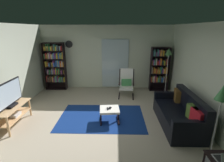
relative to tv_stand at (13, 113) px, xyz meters
name	(u,v)px	position (x,y,z in m)	size (l,w,h in m)	color
ground_plane	(101,122)	(2.29, 0.20, -0.35)	(7.02, 7.02, 0.00)	#B3A590
wall_back	(106,58)	(2.29, 3.10, 0.95)	(5.60, 0.06, 2.60)	beige
wall_right	(209,77)	(4.99, 0.20, 0.95)	(0.06, 6.00, 2.60)	beige
glass_door_panel	(115,64)	(2.65, 3.03, 0.70)	(1.10, 0.01, 2.00)	silver
area_rug	(102,117)	(2.29, 0.44, -0.35)	(2.41, 1.62, 0.01)	navy
tv_stand	(13,113)	(0.00, 0.00, 0.00)	(0.48, 1.13, 0.54)	tan
television	(9,95)	(0.00, 0.00, 0.51)	(0.20, 1.01, 0.66)	black
bookshelf_near_tv	(55,65)	(0.19, 2.83, 0.67)	(0.84, 0.30, 1.93)	black
bookshelf_near_sofa	(159,68)	(4.43, 2.80, 0.60)	(0.72, 0.30, 1.77)	black
leather_sofa	(180,114)	(4.37, 0.11, -0.04)	(0.84, 1.83, 0.85)	black
lounge_armchair	(126,82)	(3.09, 2.14, 0.18)	(0.61, 0.69, 1.02)	black
ottoman	(110,111)	(2.52, 0.25, -0.04)	(0.56, 0.52, 0.38)	white
tv_remote	(108,109)	(2.47, 0.22, 0.03)	(0.04, 0.14, 0.02)	black
cell_phone	(110,108)	(2.53, 0.27, 0.03)	(0.07, 0.14, 0.01)	black
floor_lamp_by_sofa	(222,99)	(4.49, -1.19, 0.95)	(0.23, 0.23, 1.56)	#A5A5AD
floor_lamp_by_shelf	(168,56)	(4.55, 2.16, 1.17)	(0.24, 0.24, 1.80)	#A5A5AD
wall_clock	(69,44)	(0.78, 3.02, 1.50)	(0.29, 0.03, 0.29)	silver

